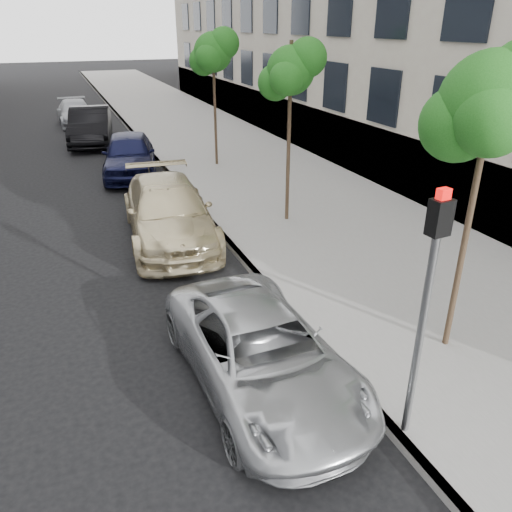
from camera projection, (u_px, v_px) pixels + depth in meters
ground at (323, 470)px, 6.32m from camera, size 160.00×160.00×0.00m
sidewalk at (184, 123)px, 27.93m from camera, size 6.40×72.00×0.14m
curb at (128, 127)px, 26.89m from camera, size 0.15×72.00×0.14m
tree_near at (493, 104)px, 6.92m from camera, size 1.78×1.58×4.87m
tree_mid at (292, 71)px, 12.41m from camera, size 1.58×1.38×4.72m
tree_far at (214, 52)px, 17.83m from camera, size 1.72×1.52×4.91m
signal_pole at (427, 293)px, 5.88m from camera, size 0.25×0.20×3.40m
minivan at (261, 352)px, 7.56m from camera, size 2.18×4.48×1.23m
suv at (169, 212)px, 12.81m from camera, size 2.55×5.32×1.49m
sedan_blue at (129, 154)px, 18.26m from camera, size 2.56×4.79×1.55m
sedan_black at (91, 126)px, 23.10m from camera, size 2.44×5.18×1.64m
sedan_rear at (76, 113)px, 27.54m from camera, size 1.92×4.52×1.30m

